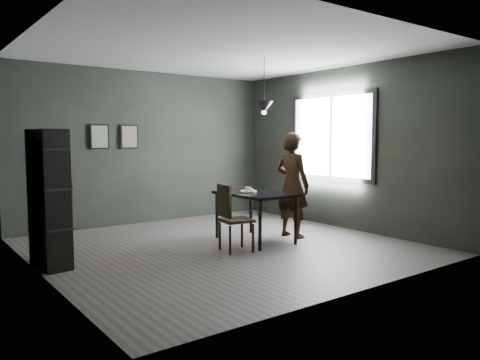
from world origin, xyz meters
TOP-DOWN VIEW (x-y plane):
  - ground at (0.00, 0.00)m, footprint 5.00×5.00m
  - back_wall at (0.00, 2.50)m, footprint 5.00×0.10m
  - ceiling at (0.00, 0.00)m, footprint 5.00×5.00m
  - window_assembly at (2.47, 0.20)m, footprint 0.04×1.96m
  - cafe_table at (0.60, 0.00)m, footprint 0.80×1.20m
  - white_plate at (0.55, 0.10)m, footprint 0.23×0.23m
  - donut_pile at (0.55, 0.10)m, footprint 0.16×0.16m
  - woman at (1.26, -0.12)m, footprint 0.49×0.66m
  - wood_chair at (-0.09, -0.33)m, footprint 0.47×0.47m
  - shelf_unit at (-2.32, 0.29)m, footprint 0.39×0.60m
  - pendant_lamp at (0.85, 0.10)m, footprint 0.28×0.28m
  - framed_print_left at (-0.90, 2.47)m, footprint 0.34×0.04m
  - framed_print_right at (-0.35, 2.47)m, footprint 0.34×0.04m

SIDE VIEW (x-z plane):
  - ground at x=0.00m, z-range 0.00..0.00m
  - wood_chair at x=-0.09m, z-range 0.06..1.00m
  - cafe_table at x=0.60m, z-range 0.30..1.05m
  - white_plate at x=0.55m, z-range 0.75..0.76m
  - donut_pile at x=0.55m, z-range 0.75..0.82m
  - woman at x=1.26m, z-range 0.00..1.67m
  - shelf_unit at x=-2.32m, z-range 0.00..1.68m
  - back_wall at x=0.00m, z-range 0.00..2.80m
  - window_assembly at x=2.47m, z-range 0.82..2.38m
  - framed_print_left at x=-0.90m, z-range 1.38..1.82m
  - framed_print_right at x=-0.35m, z-range 1.38..1.82m
  - pendant_lamp at x=0.85m, z-range 1.62..2.48m
  - ceiling at x=0.00m, z-range 2.79..2.81m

